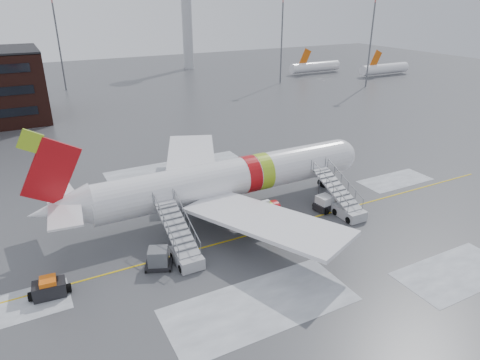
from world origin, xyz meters
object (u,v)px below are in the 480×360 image
uld_container (158,259)px  baggage_tractor (49,289)px  airliner (223,180)px  airstair_aft (183,248)px  pushback_tug (327,203)px  airstair_fwd (344,205)px

uld_container → baggage_tractor: (-8.28, 0.26, -0.16)m
airliner → airstair_aft: bearing=-136.4°
pushback_tug → baggage_tractor: bearing=-176.5°
airstair_aft → uld_container: (-2.29, -0.28, -0.25)m
airstair_fwd → airliner: bearing=148.3°
airstair_fwd → airstair_aft: bearing=180.0°
airstair_aft → baggage_tractor: airstair_aft is taller
airstair_fwd → baggage_tractor: 28.02m
uld_container → baggage_tractor: bearing=178.2°
baggage_tractor → airstair_fwd: bearing=0.0°
airstair_aft → baggage_tractor: size_ratio=2.54×
airliner → baggage_tractor: size_ratio=11.57×
airliner → airstair_fwd: bearing=-31.7°
airstair_aft → pushback_tug: size_ratio=2.56×
pushback_tug → baggage_tractor: (-27.04, -1.63, -0.07)m
airliner → uld_container: 11.70m
airstair_fwd → pushback_tug: bearing=121.3°
baggage_tractor → airliner: bearing=20.6°
uld_container → airliner: bearing=36.7°
uld_container → baggage_tractor: uld_container is taller
airliner → uld_container: (-9.14, -6.81, -2.60)m
pushback_tug → baggage_tractor: pushback_tug is taller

